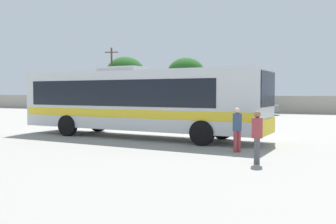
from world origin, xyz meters
TOP-DOWN VIEW (x-y plane):
  - ground_plane at (0.00, 10.00)m, footprint 300.00×300.00m
  - perimeter_wall at (0.00, 24.06)m, footprint 80.00×0.30m
  - coach_bus_silver_yellow at (0.22, -0.21)m, footprint 12.72×3.89m
  - attendant_by_bus_door at (5.76, -3.04)m, footprint 0.47×0.47m
  - passenger_waiting_on_apron at (6.77, -5.00)m, footprint 0.35×0.35m
  - parked_car_leftmost_maroon at (-9.85, 20.12)m, footprint 4.25×2.13m
  - parked_car_second_dark_blue at (-4.00, 20.61)m, footprint 4.37×2.07m
  - parked_car_third_grey at (2.64, 20.73)m, footprint 4.56×2.07m
  - utility_pole_near at (-17.23, 27.38)m, footprint 1.78×0.54m
  - roadside_tree_left at (-16.58, 30.02)m, footprint 5.39×5.39m
  - roadside_tree_midleft at (-7.52, 29.64)m, footprint 4.84×4.84m

SIDE VIEW (x-z plane):
  - ground_plane at x=0.00m, z-range 0.00..0.00m
  - parked_car_second_dark_blue at x=-4.00m, z-range 0.05..1.46m
  - parked_car_leftmost_maroon at x=-9.85m, z-range 0.04..1.52m
  - parked_car_third_grey at x=2.64m, z-range 0.05..1.52m
  - perimeter_wall at x=0.00m, z-range 0.00..1.82m
  - passenger_waiting_on_apron at x=6.77m, z-range 0.11..1.73m
  - attendant_by_bus_door at x=5.76m, z-range 0.11..1.74m
  - coach_bus_silver_yellow at x=0.22m, z-range 0.12..3.56m
  - utility_pole_near at x=-17.23m, z-range 0.18..8.29m
  - roadside_tree_midleft at x=-7.52m, z-range 1.27..7.93m
  - roadside_tree_left at x=-16.58m, z-range 1.27..8.39m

